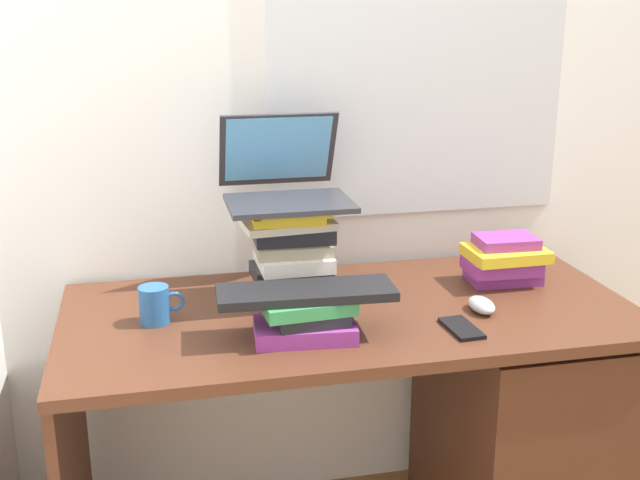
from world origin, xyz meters
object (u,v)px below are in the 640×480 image
at_px(laptop, 284,180).
at_px(computer_mouse, 481,305).
at_px(cell_phone, 462,328).
at_px(book_stack_side, 504,260).
at_px(book_stack_tall, 291,254).
at_px(book_stack_keyboard_riser, 306,318).
at_px(keyboard, 306,292).
at_px(desk, 483,416).
at_px(mug, 155,305).

relative_size(laptop, computer_mouse, 3.26).
bearing_deg(cell_phone, book_stack_side, 46.80).
xyz_separation_m(book_stack_tall, book_stack_keyboard_riser, (-0.01, -0.26, -0.08)).
xyz_separation_m(book_stack_side, laptop, (-0.61, 0.07, 0.25)).
bearing_deg(cell_phone, book_stack_tall, 137.43).
distance_m(book_stack_tall, keyboard, 0.25).
height_order(book_stack_tall, book_stack_keyboard_riser, book_stack_tall).
bearing_deg(book_stack_tall, keyboard, -92.69).
xyz_separation_m(desk, book_stack_tall, (-0.52, 0.13, 0.47)).
distance_m(desk, mug, 0.96).
bearing_deg(book_stack_tall, laptop, 92.78).
bearing_deg(book_stack_side, book_stack_tall, 179.67).
bearing_deg(computer_mouse, keyboard, -173.56).
height_order(book_stack_tall, laptop, laptop).
distance_m(book_stack_tall, mug, 0.38).
relative_size(book_stack_tall, cell_phone, 1.90).
relative_size(book_stack_keyboard_riser, laptop, 0.74).
distance_m(book_stack_tall, book_stack_keyboard_riser, 0.27).
distance_m(desk, cell_phone, 0.42).
distance_m(book_stack_side, cell_phone, 0.39).
bearing_deg(book_stack_side, laptop, 173.13).
height_order(book_stack_tall, cell_phone, book_stack_tall).
relative_size(book_stack_tall, book_stack_keyboard_riser, 1.03).
relative_size(book_stack_tall, mug, 2.29).
bearing_deg(laptop, computer_mouse, -29.91).
bearing_deg(book_stack_tall, book_stack_side, -0.33).
bearing_deg(cell_phone, book_stack_keyboard_riser, 170.28).
height_order(keyboard, cell_phone, keyboard).
height_order(desk, book_stack_keyboard_riser, book_stack_keyboard_riser).
distance_m(laptop, keyboard, 0.38).
height_order(book_stack_side, computer_mouse, book_stack_side).
height_order(book_stack_side, keyboard, book_stack_side).
height_order(desk, computer_mouse, computer_mouse).
distance_m(keyboard, computer_mouse, 0.48).
bearing_deg(book_stack_keyboard_riser, desk, 13.47).
bearing_deg(computer_mouse, cell_phone, -133.45).
bearing_deg(book_stack_tall, book_stack_keyboard_riser, -92.75).
height_order(desk, mug, mug).
height_order(desk, book_stack_side, book_stack_side).
relative_size(desk, book_stack_tall, 5.74).
distance_m(desk, keyboard, 0.71).
bearing_deg(laptop, mug, -156.24).
xyz_separation_m(book_stack_keyboard_riser, book_stack_side, (0.62, 0.25, 0.02)).
xyz_separation_m(book_stack_tall, laptop, (-0.00, 0.07, 0.19)).
xyz_separation_m(laptop, cell_phone, (0.37, -0.37, -0.31)).
distance_m(book_stack_tall, cell_phone, 0.49).
bearing_deg(desk, book_stack_keyboard_riser, -166.53).
bearing_deg(laptop, book_stack_tall, -87.22).
height_order(desk, book_stack_tall, book_stack_tall).
bearing_deg(book_stack_side, cell_phone, -129.86).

